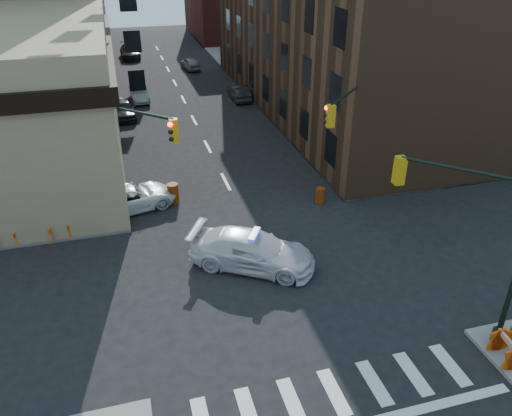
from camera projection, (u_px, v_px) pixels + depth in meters
ground at (274, 275)px, 22.55m from camera, size 140.00×140.00×0.00m
sidewalk_ne at (383, 70)px, 55.49m from camera, size 34.00×54.50×0.15m
commercial_row_ne at (344, 23)px, 41.15m from camera, size 14.00×34.00×14.00m
signal_pole_se at (492, 232)px, 17.08m from camera, size 5.40×5.27×8.00m
signal_pole_nw at (124, 156)px, 23.56m from camera, size 3.58×3.67×8.00m
signal_pole_ne at (350, 132)px, 26.32m from camera, size 3.67×3.58×8.00m
tree_ne_near at (268, 61)px, 44.51m from camera, size 3.00×3.00×4.85m
tree_ne_far at (245, 44)px, 51.24m from camera, size 3.00×3.00×4.85m
police_car at (252, 251)px, 22.79m from camera, size 6.18×5.02×1.68m
pickup at (131, 197)px, 27.65m from camera, size 5.44×3.51×1.39m
parked_car_wnear at (123, 109)px, 41.28m from camera, size 2.09×4.48×1.48m
parked_car_wfar at (139, 93)px, 45.47m from camera, size 1.66×4.27×1.39m
parked_car_wdeep at (130, 52)px, 60.79m from camera, size 2.35×5.48×1.57m
parked_car_enear at (239, 93)px, 45.71m from camera, size 1.44×3.99×1.31m
parked_car_efar at (190, 63)px, 55.87m from camera, size 1.94×3.99×1.31m
pedestrian_a at (35, 222)px, 24.85m from camera, size 0.57×0.38×1.56m
pedestrian_b at (17, 194)px, 27.00m from camera, size 1.22×1.12×2.01m
barrel_road at (320, 195)px, 28.38m from camera, size 0.68×0.68×0.91m
barrel_bank at (173, 193)px, 28.40m from camera, size 0.72×0.72×1.13m
barricade_se_a at (506, 349)px, 17.71m from camera, size 0.77×1.32×0.94m
barricade_nw_a at (59, 230)px, 24.85m from camera, size 1.20×0.70×0.85m
barricade_nw_b at (6, 238)px, 24.27m from camera, size 1.19×0.71×0.84m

